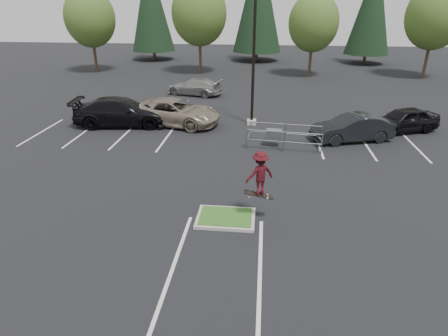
# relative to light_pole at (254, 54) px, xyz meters

# --- Properties ---
(ground) EXTENTS (120.00, 120.00, 0.00)m
(ground) POSITION_rel_light_pole_xyz_m (-0.50, -12.00, -4.56)
(ground) COLOR black
(ground) RESTS_ON ground
(grass_median) EXTENTS (2.20, 1.60, 0.16)m
(grass_median) POSITION_rel_light_pole_xyz_m (-0.50, -12.00, -4.48)
(grass_median) COLOR gray
(grass_median) RESTS_ON ground
(stall_lines) EXTENTS (22.62, 17.60, 0.01)m
(stall_lines) POSITION_rel_light_pole_xyz_m (-1.85, -5.98, -4.56)
(stall_lines) COLOR silver
(stall_lines) RESTS_ON ground
(light_pole) EXTENTS (0.70, 0.60, 10.12)m
(light_pole) POSITION_rel_light_pole_xyz_m (0.00, 0.00, 0.00)
(light_pole) COLOR gray
(light_pole) RESTS_ON ground
(decid_a) EXTENTS (5.44, 5.44, 8.91)m
(decid_a) POSITION_rel_light_pole_xyz_m (-18.51, 18.03, 1.02)
(decid_a) COLOR #38281C
(decid_a) RESTS_ON ground
(decid_b) EXTENTS (5.89, 5.89, 9.64)m
(decid_b) POSITION_rel_light_pole_xyz_m (-6.51, 18.53, 1.48)
(decid_b) COLOR #38281C
(decid_b) RESTS_ON ground
(decid_c) EXTENTS (5.12, 5.12, 8.38)m
(decid_c) POSITION_rel_light_pole_xyz_m (5.49, 17.83, 0.69)
(decid_c) COLOR #38281C
(decid_c) RESTS_ON ground
(decid_d) EXTENTS (5.76, 5.76, 9.43)m
(decid_d) POSITION_rel_light_pole_xyz_m (17.49, 18.33, 1.35)
(decid_d) COLOR #38281C
(decid_d) RESTS_ON ground
(conif_a) EXTENTS (5.72, 5.72, 13.00)m
(conif_a) POSITION_rel_light_pole_xyz_m (-14.50, 28.00, 2.54)
(conif_a) COLOR #38281C
(conif_a) RESTS_ON ground
(conif_c) EXTENTS (5.50, 5.50, 12.50)m
(conif_c) POSITION_rel_light_pole_xyz_m (13.50, 27.50, 2.29)
(conif_c) COLOR #38281C
(conif_c) RESTS_ON ground
(cart_corral) EXTENTS (4.21, 1.87, 1.16)m
(cart_corral) POSITION_rel_light_pole_xyz_m (1.54, -3.95, -3.83)
(cart_corral) COLOR gray
(cart_corral) RESTS_ON ground
(skateboarder) EXTENTS (1.24, 1.07, 1.86)m
(skateboarder) POSITION_rel_light_pole_xyz_m (0.70, -11.85, -2.64)
(skateboarder) COLOR black
(skateboarder) RESTS_ON ground
(car_l_tan) EXTENTS (6.51, 4.14, 1.67)m
(car_l_tan) POSITION_rel_light_pole_xyz_m (-5.10, -0.50, -3.72)
(car_l_tan) COLOR gray
(car_l_tan) RESTS_ON ground
(car_l_black) EXTENTS (6.46, 3.24, 1.80)m
(car_l_black) POSITION_rel_light_pole_xyz_m (-8.50, -1.08, -3.66)
(car_l_black) COLOR black
(car_l_black) RESTS_ON ground
(car_r_charc) EXTENTS (4.96, 2.94, 1.55)m
(car_r_charc) POSITION_rel_light_pole_xyz_m (5.95, -2.57, -3.79)
(car_r_charc) COLOR black
(car_r_charc) RESTS_ON ground
(car_r_black) EXTENTS (4.82, 3.34, 1.52)m
(car_r_black) POSITION_rel_light_pole_xyz_m (9.50, -0.50, -3.80)
(car_r_black) COLOR black
(car_r_black) RESTS_ON ground
(car_far_silver) EXTENTS (5.17, 3.11, 1.40)m
(car_far_silver) POSITION_rel_light_pole_xyz_m (-5.24, 7.96, -3.86)
(car_far_silver) COLOR #979893
(car_far_silver) RESTS_ON ground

